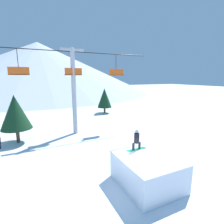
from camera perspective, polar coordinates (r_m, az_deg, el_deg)
The scene contains 7 objects.
ground_plane at distance 10.93m, azimuth 5.77°, elevation -23.67°, with size 220.00×220.00×0.00m, color white.
mountain_ridge at distance 78.60m, azimuth -22.83°, elevation 13.19°, with size 86.86×86.86×19.71m.
snow_ramp at distance 10.97m, azimuth 11.52°, elevation -18.40°, with size 3.12×3.59×1.72m.
snowboarder at distance 11.26m, azimuth 8.05°, elevation -8.97°, with size 1.33×0.33×1.32m.
chairlift at distance 19.44m, azimuth -12.40°, elevation 8.47°, with size 18.02×0.49×9.23m.
pine_tree_near at distance 18.82m, azimuth -29.04°, elevation -0.06°, with size 2.80×2.80×4.64m.
pine_tree_far at distance 30.43m, azimuth -2.46°, elevation 4.61°, with size 2.47×2.47×4.32m.
Camera 1 is at (-4.76, -7.58, 6.28)m, focal length 28.00 mm.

